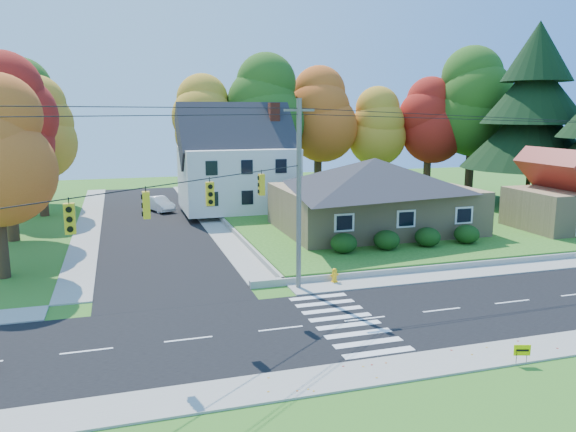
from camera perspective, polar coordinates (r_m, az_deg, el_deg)
The scene contains 24 objects.
ground at distance 26.27m, azimuth 7.81°, elevation -10.35°, with size 120.00×120.00×0.00m, color #3D7923.
road_main at distance 26.27m, azimuth 7.81°, elevation -10.33°, with size 90.00×8.00×0.02m, color black.
road_cross at distance 49.18m, azimuth -13.77°, elevation -0.64°, with size 8.00×44.00×0.02m, color black.
sidewalk_north at distance 30.61m, azimuth 3.88°, elevation -7.13°, with size 90.00×2.00×0.08m, color #9C9A90.
sidewalk_south at distance 22.19m, azimuth 13.37°, elevation -14.53°, with size 90.00×2.00×0.08m, color #9C9A90.
lawn at distance 50.00m, azimuth 11.35°, elevation -0.08°, with size 30.00×30.00×0.50m, color #3D7923.
ranch_house at distance 42.87m, azimuth 8.74°, elevation 2.33°, with size 14.60×10.60×5.40m.
colonial_house at distance 51.52m, azimuth -5.14°, elevation 5.27°, with size 10.40×8.40×9.60m.
garage at distance 47.59m, azimuth 26.29°, elevation 1.65°, with size 7.30×6.30×4.60m.
hedge_row at distance 37.61m, azimuth 12.03°, elevation -2.24°, with size 10.70×1.70×1.27m.
traffic_infrastructure at distance 26.06m, azimuth 6.55°, elevation 1.25°, with size 38.10×10.66×10.00m.
tree_lot_0 at distance 56.86m, azimuth -8.51°, elevation 9.46°, with size 6.72×6.72×12.51m.
tree_lot_1 at distance 57.07m, azimuth -2.32°, elevation 10.88°, with size 7.84×7.84×14.60m.
tree_lot_2 at distance 59.82m, azimuth 3.10°, elevation 10.24°, with size 7.28×7.28×13.56m.
tree_lot_3 at distance 61.24m, azimuth 8.76°, elevation 8.92°, with size 6.16×6.16×11.47m.
tree_lot_4 at distance 63.19m, azimuth 14.15°, elevation 9.36°, with size 6.72×6.72×12.51m.
tree_lot_5 at distance 63.68m, azimuth 18.32°, elevation 10.92°, with size 8.40×8.40×15.64m.
conifer_east_a at distance 57.93m, azimuth 23.69°, elevation 9.78°, with size 12.80×12.80×16.96m.
tree_west_1 at distance 44.87m, azimuth -26.94°, elevation 8.35°, with size 7.28×7.28×13.56m.
tree_west_2 at distance 54.64m, azimuth -24.07°, elevation 8.09°, with size 6.72×6.72×12.51m.
tree_west_3 at distance 62.81m, azimuth -25.12°, elevation 9.42°, with size 7.84×7.84×14.60m.
white_car at distance 54.44m, azimuth -12.97°, elevation 1.21°, with size 1.44×4.14×1.36m, color white.
fire_hydrant at distance 31.17m, azimuth 4.74°, elevation -6.10°, with size 0.49×0.38×0.86m.
yard_sign at distance 23.23m, azimuth 22.69°, elevation -12.51°, with size 0.61×0.21×0.79m.
Camera 1 is at (-10.43, -22.22, 9.37)m, focal length 35.00 mm.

